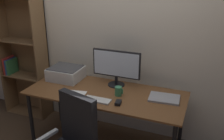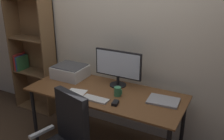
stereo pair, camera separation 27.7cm
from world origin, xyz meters
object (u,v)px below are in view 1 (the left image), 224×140
(printer, at_px, (66,73))
(coffee_mug, at_px, (118,91))
(laptop, at_px, (164,98))
(bookshelf, at_px, (24,58))
(mouse, at_px, (118,103))
(desk, at_px, (105,98))
(keyboard, at_px, (97,100))
(monitor, at_px, (116,66))

(printer, bearing_deg, coffee_mug, -13.58)
(laptop, distance_m, bookshelf, 2.10)
(mouse, distance_m, printer, 0.92)
(desk, bearing_deg, bookshelf, 165.56)
(laptop, relative_size, bookshelf, 0.19)
(desk, height_order, keyboard, keyboard)
(bookshelf, bearing_deg, coffee_mug, -13.68)
(mouse, bearing_deg, coffee_mug, 101.25)
(laptop, bearing_deg, mouse, -150.09)
(monitor, bearing_deg, mouse, -66.50)
(monitor, distance_m, bookshelf, 1.48)
(desk, distance_m, printer, 0.65)
(desk, relative_size, keyboard, 6.18)
(coffee_mug, relative_size, bookshelf, 0.06)
(keyboard, bearing_deg, laptop, 24.76)
(laptop, bearing_deg, keyboard, -159.71)
(bookshelf, bearing_deg, desk, -14.44)
(laptop, distance_m, printer, 1.27)
(desk, relative_size, laptop, 5.60)
(desk, xyz_separation_m, bookshelf, (-1.43, 0.37, 0.19))
(keyboard, distance_m, coffee_mug, 0.26)
(keyboard, xyz_separation_m, mouse, (0.23, 0.01, 0.01))
(desk, xyz_separation_m, mouse, (0.23, -0.20, 0.09))
(desk, bearing_deg, mouse, -41.42)
(monitor, xyz_separation_m, coffee_mug, (0.12, -0.25, -0.20))
(laptop, bearing_deg, printer, 171.79)
(monitor, xyz_separation_m, mouse, (0.19, -0.43, -0.23))
(printer, bearing_deg, bookshelf, 166.22)
(monitor, bearing_deg, coffee_mug, -64.06)
(monitor, height_order, laptop, monitor)
(mouse, bearing_deg, desk, 129.74)
(mouse, height_order, laptop, mouse)
(mouse, xyz_separation_m, printer, (-0.84, 0.37, 0.06))
(monitor, height_order, mouse, monitor)
(coffee_mug, bearing_deg, desk, 173.05)
(mouse, bearing_deg, bookshelf, 152.14)
(printer, xyz_separation_m, bookshelf, (-0.81, 0.20, 0.03))
(keyboard, distance_m, printer, 0.73)
(laptop, xyz_separation_m, printer, (-1.26, 0.09, 0.07))
(coffee_mug, relative_size, printer, 0.26)
(mouse, height_order, printer, printer)
(mouse, relative_size, bookshelf, 0.06)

